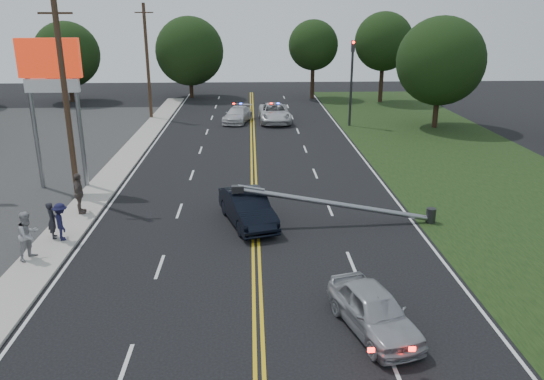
{
  "coord_description": "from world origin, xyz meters",
  "views": [
    {
      "loc": [
        -0.16,
        -14.42,
        9.26
      ],
      "look_at": [
        0.77,
        7.99,
        1.7
      ],
      "focal_mm": 35.0,
      "sensor_mm": 36.0,
      "label": 1
    }
  ],
  "objects_px": {
    "traffic_signal": "(352,76)",
    "fallen_streetlight": "(347,205)",
    "bystander_a": "(52,220)",
    "bystander_d": "(79,193)",
    "bystander_c": "(61,222)",
    "emergency_a": "(275,113)",
    "utility_pole_far": "(147,61)",
    "crashed_sedan": "(247,208)",
    "utility_pole_mid": "(66,101)",
    "waiting_sedan": "(374,310)",
    "bystander_b": "(28,235)",
    "emergency_b": "(237,115)",
    "pylon_sign": "(51,78)"
  },
  "relations": [
    {
      "from": "pylon_sign",
      "to": "emergency_a",
      "type": "distance_m",
      "value": 22.43
    },
    {
      "from": "pylon_sign",
      "to": "bystander_b",
      "type": "height_order",
      "value": "pylon_sign"
    },
    {
      "from": "utility_pole_mid",
      "to": "emergency_a",
      "type": "xyz_separation_m",
      "value": [
        11.18,
        19.9,
        -4.29
      ]
    },
    {
      "from": "utility_pole_far",
      "to": "bystander_c",
      "type": "bearing_deg",
      "value": -87.77
    },
    {
      "from": "fallen_streetlight",
      "to": "utility_pole_mid",
      "type": "height_order",
      "value": "utility_pole_mid"
    },
    {
      "from": "bystander_a",
      "to": "bystander_b",
      "type": "height_order",
      "value": "bystander_b"
    },
    {
      "from": "utility_pole_far",
      "to": "emergency_b",
      "type": "relative_size",
      "value": 2.18
    },
    {
      "from": "crashed_sedan",
      "to": "bystander_c",
      "type": "height_order",
      "value": "bystander_c"
    },
    {
      "from": "utility_pole_mid",
      "to": "waiting_sedan",
      "type": "relative_size",
      "value": 2.49
    },
    {
      "from": "utility_pole_mid",
      "to": "bystander_b",
      "type": "relative_size",
      "value": 5.19
    },
    {
      "from": "bystander_a",
      "to": "fallen_streetlight",
      "type": "bearing_deg",
      "value": -104.0
    },
    {
      "from": "waiting_sedan",
      "to": "emergency_a",
      "type": "distance_m",
      "value": 32.47
    },
    {
      "from": "waiting_sedan",
      "to": "bystander_a",
      "type": "distance_m",
      "value": 14.09
    },
    {
      "from": "pylon_sign",
      "to": "fallen_streetlight",
      "type": "xyz_separation_m",
      "value": [
        14.69,
        -6.0,
        -5.08
      ]
    },
    {
      "from": "utility_pole_mid",
      "to": "bystander_c",
      "type": "bearing_deg",
      "value": -78.99
    },
    {
      "from": "traffic_signal",
      "to": "fallen_streetlight",
      "type": "xyz_separation_m",
      "value": [
        -4.11,
        -22.0,
        -3.29
      ]
    },
    {
      "from": "traffic_signal",
      "to": "waiting_sedan",
      "type": "bearing_deg",
      "value": -98.93
    },
    {
      "from": "fallen_streetlight",
      "to": "crashed_sedan",
      "type": "xyz_separation_m",
      "value": [
        -4.53,
        0.24,
        -0.15
      ]
    },
    {
      "from": "crashed_sedan",
      "to": "bystander_b",
      "type": "relative_size",
      "value": 2.41
    },
    {
      "from": "bystander_c",
      "to": "traffic_signal",
      "type": "bearing_deg",
      "value": -60.06
    },
    {
      "from": "utility_pole_mid",
      "to": "bystander_a",
      "type": "relative_size",
      "value": 6.29
    },
    {
      "from": "utility_pole_mid",
      "to": "bystander_c",
      "type": "relative_size",
      "value": 6.18
    },
    {
      "from": "utility_pole_mid",
      "to": "crashed_sedan",
      "type": "height_order",
      "value": "utility_pole_mid"
    },
    {
      "from": "utility_pole_mid",
      "to": "utility_pole_far",
      "type": "xyz_separation_m",
      "value": [
        0.0,
        22.0,
        0.0
      ]
    },
    {
      "from": "waiting_sedan",
      "to": "utility_pole_far",
      "type": "bearing_deg",
      "value": 94.21
    },
    {
      "from": "bystander_c",
      "to": "waiting_sedan",
      "type": "bearing_deg",
      "value": -146.24
    },
    {
      "from": "utility_pole_mid",
      "to": "crashed_sedan",
      "type": "relative_size",
      "value": 2.15
    },
    {
      "from": "utility_pole_far",
      "to": "crashed_sedan",
      "type": "bearing_deg",
      "value": -71.02
    },
    {
      "from": "waiting_sedan",
      "to": "traffic_signal",
      "type": "bearing_deg",
      "value": 65.08
    },
    {
      "from": "crashed_sedan",
      "to": "bystander_d",
      "type": "relative_size",
      "value": 2.36
    },
    {
      "from": "bystander_c",
      "to": "bystander_d",
      "type": "bearing_deg",
      "value": -21.65
    },
    {
      "from": "emergency_a",
      "to": "emergency_b",
      "type": "xyz_separation_m",
      "value": [
        -3.27,
        0.0,
        -0.13
      ]
    },
    {
      "from": "waiting_sedan",
      "to": "utility_pole_mid",
      "type": "bearing_deg",
      "value": 119.4
    },
    {
      "from": "emergency_a",
      "to": "emergency_b",
      "type": "relative_size",
      "value": 1.25
    },
    {
      "from": "bystander_a",
      "to": "bystander_d",
      "type": "xyz_separation_m",
      "value": [
        0.26,
        2.92,
        0.19
      ]
    },
    {
      "from": "utility_pole_mid",
      "to": "utility_pole_far",
      "type": "bearing_deg",
      "value": 90.0
    },
    {
      "from": "crashed_sedan",
      "to": "utility_pole_mid",
      "type": "bearing_deg",
      "value": 140.18
    },
    {
      "from": "bystander_d",
      "to": "emergency_a",
      "type": "bearing_deg",
      "value": -34.43
    },
    {
      "from": "pylon_sign",
      "to": "utility_pole_mid",
      "type": "distance_m",
      "value": 2.55
    },
    {
      "from": "pylon_sign",
      "to": "crashed_sedan",
      "type": "distance_m",
      "value": 12.79
    },
    {
      "from": "emergency_a",
      "to": "fallen_streetlight",
      "type": "bearing_deg",
      "value": -86.25
    },
    {
      "from": "emergency_a",
      "to": "bystander_c",
      "type": "bearing_deg",
      "value": -113.22
    },
    {
      "from": "pylon_sign",
      "to": "waiting_sedan",
      "type": "xyz_separation_m",
      "value": [
        14.0,
        -14.53,
        -5.31
      ]
    },
    {
      "from": "bystander_a",
      "to": "bystander_d",
      "type": "bearing_deg",
      "value": -24.92
    },
    {
      "from": "fallen_streetlight",
      "to": "bystander_c",
      "type": "height_order",
      "value": "fallen_streetlight"
    },
    {
      "from": "traffic_signal",
      "to": "crashed_sedan",
      "type": "relative_size",
      "value": 1.52
    },
    {
      "from": "emergency_a",
      "to": "bystander_b",
      "type": "relative_size",
      "value": 2.97
    },
    {
      "from": "bystander_b",
      "to": "bystander_a",
      "type": "bearing_deg",
      "value": 18.01
    },
    {
      "from": "emergency_b",
      "to": "bystander_a",
      "type": "distance_m",
      "value": 26.23
    },
    {
      "from": "fallen_streetlight",
      "to": "bystander_c",
      "type": "relative_size",
      "value": 5.78
    }
  ]
}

